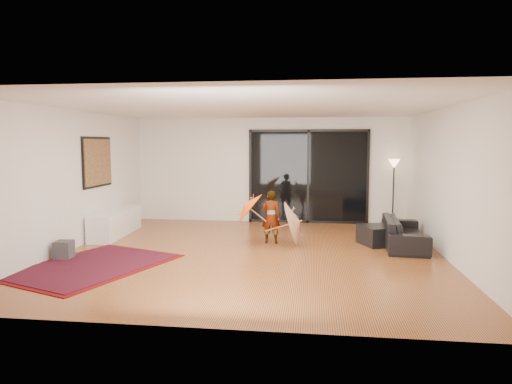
% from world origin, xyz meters
% --- Properties ---
extents(floor, '(7.00, 7.00, 0.00)m').
position_xyz_m(floor, '(0.00, 0.00, 0.00)').
color(floor, '#A4612D').
rests_on(floor, ground).
extents(ceiling, '(7.00, 7.00, 0.00)m').
position_xyz_m(ceiling, '(0.00, 0.00, 2.70)').
color(ceiling, white).
rests_on(ceiling, wall_back).
extents(wall_back, '(7.00, 0.00, 7.00)m').
position_xyz_m(wall_back, '(0.00, 3.50, 1.35)').
color(wall_back, silver).
rests_on(wall_back, floor).
extents(wall_front, '(7.00, 0.00, 7.00)m').
position_xyz_m(wall_front, '(0.00, -3.50, 1.35)').
color(wall_front, silver).
rests_on(wall_front, floor).
extents(wall_left, '(0.00, 7.00, 7.00)m').
position_xyz_m(wall_left, '(-3.50, 0.00, 1.35)').
color(wall_left, silver).
rests_on(wall_left, floor).
extents(wall_right, '(0.00, 7.00, 7.00)m').
position_xyz_m(wall_right, '(3.50, 0.00, 1.35)').
color(wall_right, silver).
rests_on(wall_right, floor).
extents(sliding_door, '(3.06, 0.07, 2.40)m').
position_xyz_m(sliding_door, '(1.00, 3.47, 1.20)').
color(sliding_door, black).
rests_on(sliding_door, wall_back).
extents(painting, '(0.04, 1.28, 1.08)m').
position_xyz_m(painting, '(-3.46, 1.00, 1.65)').
color(painting, black).
rests_on(painting, wall_left).
extents(media_console, '(0.60, 2.02, 0.55)m').
position_xyz_m(media_console, '(-3.25, 1.32, 0.28)').
color(media_console, white).
rests_on(media_console, floor).
extents(speaker, '(0.31, 0.31, 0.33)m').
position_xyz_m(speaker, '(-3.25, -0.83, 0.16)').
color(speaker, '#424244').
rests_on(speaker, floor).
extents(persian_rug, '(2.71, 3.14, 0.02)m').
position_xyz_m(persian_rug, '(-2.54, -1.23, 0.01)').
color(persian_rug, '#610809').
rests_on(persian_rug, floor).
extents(sofa, '(0.91, 2.00, 0.57)m').
position_xyz_m(sofa, '(2.95, 0.97, 0.28)').
color(sofa, black).
rests_on(sofa, floor).
extents(ottoman, '(0.89, 0.89, 0.39)m').
position_xyz_m(ottoman, '(2.47, 1.06, 0.19)').
color(ottoman, black).
rests_on(ottoman, floor).
extents(floor_lamp, '(0.29, 0.29, 1.66)m').
position_xyz_m(floor_lamp, '(3.10, 3.25, 1.31)').
color(floor_lamp, black).
rests_on(floor_lamp, floor).
extents(child, '(0.41, 0.29, 1.09)m').
position_xyz_m(child, '(0.28, 0.93, 0.55)').
color(child, '#999999').
rests_on(child, floor).
extents(parasol_orange, '(0.61, 0.77, 0.86)m').
position_xyz_m(parasol_orange, '(-0.27, 0.88, 0.73)').
color(parasol_orange, '#FF550D').
rests_on(parasol_orange, child).
extents(parasol_white, '(0.53, 0.92, 0.94)m').
position_xyz_m(parasol_white, '(0.88, 0.78, 0.50)').
color(parasol_white, beige).
rests_on(parasol_white, floor).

